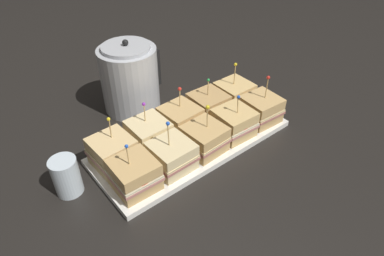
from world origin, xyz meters
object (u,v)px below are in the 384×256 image
serving_platter (192,141)px  kettle_steel (130,78)px  sandwich_front_center (205,138)px  sandwich_back_far_right (234,95)px  sandwich_back_far_left (113,152)px  sandwich_back_center (181,119)px  sandwich_front_right (234,123)px  sandwich_back_left (149,134)px  sandwich_front_far_left (135,175)px  sandwich_front_left (172,155)px  sandwich_back_right (208,106)px  sandwich_front_far_right (261,109)px  drinking_glass (66,176)px

serving_platter → kettle_steel: (-0.03, 0.29, 0.11)m
sandwich_front_center → sandwich_back_far_right: bearing=26.3°
sandwich_back_far_left → sandwich_back_center: same height
sandwich_front_right → kettle_steel: size_ratio=0.57×
sandwich_back_left → sandwich_front_far_left: bearing=-136.1°
sandwich_front_left → sandwich_back_left: sandwich_front_left is taller
sandwich_front_left → sandwich_back_far_left: 0.16m
sandwich_front_far_left → sandwich_back_center: sandwich_back_center is taller
sandwich_back_center → sandwich_back_right: sandwich_back_center is taller
sandwich_front_far_left → sandwich_front_left: size_ratio=0.93×
sandwich_front_far_right → sandwich_back_far_left: size_ratio=1.07×
sandwich_front_left → sandwich_back_far_left: bearing=136.6°
kettle_steel → sandwich_back_center: bearing=-81.7°
sandwich_front_far_right → sandwich_front_right: bearing=178.9°
sandwich_front_left → sandwich_back_right: 0.26m
sandwich_front_far_left → drinking_glass: (-0.14, 0.11, -0.01)m
sandwich_back_far_left → sandwich_back_left: (0.12, 0.00, 0.00)m
sandwich_front_center → sandwich_front_far_right: (0.24, -0.00, 0.00)m
sandwich_front_center → sandwich_back_right: size_ratio=1.07×
sandwich_front_far_left → sandwich_back_far_left: bearing=90.6°
drinking_glass → sandwich_back_left: bearing=1.0°
kettle_steel → sandwich_back_left: bearing=-109.5°
sandwich_front_center → sandwich_front_right: sandwich_front_center is taller
sandwich_back_center → sandwich_back_right: bearing=1.3°
serving_platter → sandwich_front_center: bearing=-87.5°
sandwich_back_far_right → sandwich_front_right: bearing=-135.0°
sandwich_front_left → drinking_glass: 0.28m
sandwich_back_far_right → drinking_glass: bearing=-179.8°
sandwich_back_center → sandwich_back_far_right: bearing=-0.2°
sandwich_back_center → sandwich_back_left: bearing=179.5°
sandwich_front_center → sandwich_back_far_left: size_ratio=1.01×
sandwich_back_center → sandwich_front_far_right: bearing=-26.6°
sandwich_back_far_left → kettle_steel: 0.32m
sandwich_front_right → sandwich_back_far_right: (0.12, 0.12, 0.00)m
sandwich_back_left → sandwich_back_center: sandwich_back_center is taller
sandwich_back_far_right → drinking_glass: 0.61m
sandwich_back_right → sandwich_back_center: bearing=-178.7°
serving_platter → kettle_steel: 0.31m
sandwich_front_far_left → sandwich_back_left: bearing=43.9°
serving_platter → sandwich_front_far_right: size_ratio=3.79×
serving_platter → sandwich_back_left: bearing=153.1°
sandwich_back_left → sandwich_front_far_right: bearing=-18.6°
serving_platter → sandwich_front_far_left: sandwich_front_far_left is taller
sandwich_back_left → drinking_glass: size_ratio=1.38×
sandwich_front_left → sandwich_back_right: bearing=26.4°
sandwich_front_center → sandwich_front_far_left: bearing=179.9°
serving_platter → sandwich_front_center: (0.00, -0.06, 0.05)m
sandwich_back_left → sandwich_back_center: 0.12m
sandwich_back_far_left → drinking_glass: bearing=-179.0°
sandwich_front_center → sandwich_back_right: 0.17m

